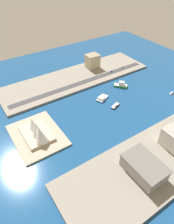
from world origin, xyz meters
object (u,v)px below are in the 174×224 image
(office_block_beige, at_px, (92,61))
(hatchback_blue, at_px, (111,71))
(carpark_squat_concrete, at_px, (144,167))
(patrol_launch_navy, at_px, (115,106))
(catamaran_blue, at_px, (102,98))
(sedan_silver, at_px, (122,67))
(opera_landmark, at_px, (37,131))
(sailboat_small_white, at_px, (171,93))
(ferry_green_doubledeck, at_px, (121,85))
(traffic_light_waterfront, at_px, (85,81))

(office_block_beige, distance_m, hatchback_blue, 36.65)
(carpark_squat_concrete, xyz_separation_m, hatchback_blue, (164.89, -95.59, -6.01))
(patrol_launch_navy, bearing_deg, catamaran_blue, 12.00)
(sedan_silver, distance_m, opera_landmark, 195.53)
(office_block_beige, bearing_deg, patrol_launch_navy, 161.16)
(patrol_launch_navy, bearing_deg, office_block_beige, -18.84)
(opera_landmark, bearing_deg, sailboat_small_white, -97.33)
(ferry_green_doubledeck, xyz_separation_m, hatchback_blue, (39.23, -13.50, 0.95))
(sedan_silver, bearing_deg, patrol_launch_navy, 133.93)
(patrol_launch_navy, height_order, office_block_beige, office_block_beige)
(office_block_beige, bearing_deg, sailboat_small_white, -158.33)
(patrol_launch_navy, distance_m, office_block_beige, 110.71)
(patrol_launch_navy, distance_m, hatchback_blue, 88.89)
(sedan_silver, xyz_separation_m, opera_landmark, (-69.89, 182.50, 6.42))
(catamaran_blue, xyz_separation_m, sailboat_small_white, (-43.82, -90.13, -0.55))
(patrol_launch_navy, height_order, sedan_silver, sedan_silver)
(patrol_launch_navy, xyz_separation_m, opera_landmark, (3.48, 106.34, 8.73))
(sedan_silver, xyz_separation_m, traffic_light_waterfront, (-8.24, 81.24, 3.45))
(ferry_green_doubledeck, relative_size, office_block_beige, 0.93)
(carpark_squat_concrete, height_order, traffic_light_waterfront, carpark_squat_concrete)
(catamaran_blue, xyz_separation_m, traffic_light_waterfront, (42.49, 0.27, 5.49))
(catamaran_blue, bearing_deg, sedan_silver, -57.94)
(hatchback_blue, bearing_deg, opera_landmark, 113.67)
(sedan_silver, height_order, hatchback_blue, hatchback_blue)
(ferry_green_doubledeck, bearing_deg, sedan_silver, -43.78)
(ferry_green_doubledeck, height_order, opera_landmark, opera_landmark)
(sailboat_small_white, height_order, opera_landmark, opera_landmark)
(catamaran_blue, bearing_deg, sailboat_small_white, -115.93)
(ferry_green_doubledeck, height_order, office_block_beige, office_block_beige)
(office_block_beige, relative_size, carpark_squat_concrete, 0.56)
(ferry_green_doubledeck, relative_size, sailboat_small_white, 1.62)
(ferry_green_doubledeck, height_order, traffic_light_waterfront, traffic_light_waterfront)
(catamaran_blue, xyz_separation_m, office_block_beige, (81.47, -40.35, 12.03))
(catamaran_blue, distance_m, sedan_silver, 95.57)
(patrol_launch_navy, height_order, opera_landmark, opera_landmark)
(patrol_launch_navy, bearing_deg, hatchback_blue, -35.25)
(sailboat_small_white, bearing_deg, carpark_squat_concrete, 118.77)
(catamaran_blue, distance_m, opera_landmark, 103.66)
(patrol_launch_navy, height_order, traffic_light_waterfront, traffic_light_waterfront)
(ferry_green_doubledeck, xyz_separation_m, carpark_squat_concrete, (-125.66, 82.09, 6.95))
(ferry_green_doubledeck, distance_m, hatchback_blue, 41.50)
(patrol_launch_navy, relative_size, carpark_squat_concrete, 0.40)
(hatchback_blue, xyz_separation_m, opera_landmark, (-69.08, 157.62, 6.38))
(carpark_squat_concrete, distance_m, opera_landmark, 114.14)
(ferry_green_doubledeck, xyz_separation_m, traffic_light_waterfront, (31.81, 42.87, 4.36))
(catamaran_blue, bearing_deg, patrol_launch_navy, -168.00)
(catamaran_blue, distance_m, sailboat_small_white, 100.22)
(carpark_squat_concrete, bearing_deg, hatchback_blue, -30.10)
(traffic_light_waterfront, bearing_deg, sedan_silver, -84.21)
(office_block_beige, distance_m, opera_landmark, 173.98)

